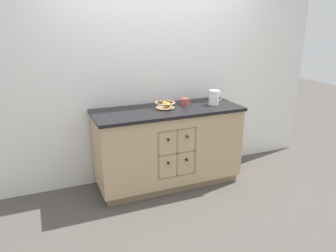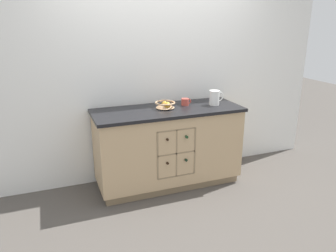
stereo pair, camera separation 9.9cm
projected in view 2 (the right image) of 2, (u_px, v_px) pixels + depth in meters
ground_plane at (168, 182)px, 3.97m from camera, size 14.00×14.00×0.00m
back_wall at (157, 73)px, 3.90m from camera, size 4.40×0.06×2.55m
kitchen_island at (168, 147)px, 3.82m from camera, size 1.69×0.65×0.93m
fruit_bowl at (165, 104)px, 3.69m from camera, size 0.23×0.23×0.08m
white_pitcher at (215, 97)px, 3.83m from camera, size 0.18×0.12×0.17m
ceramic_mug at (185, 102)px, 3.83m from camera, size 0.12×0.09×0.08m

